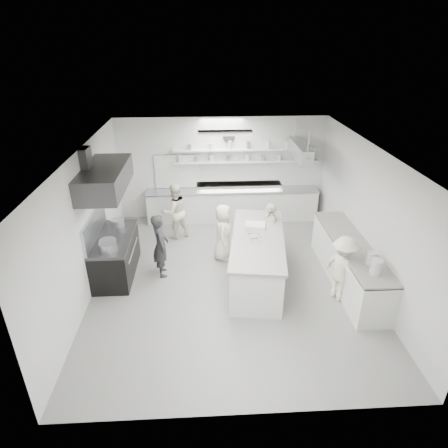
{
  "coord_description": "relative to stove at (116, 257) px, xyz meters",
  "views": [
    {
      "loc": [
        -0.54,
        -7.32,
        5.03
      ],
      "look_at": [
        -0.1,
        0.6,
        1.12
      ],
      "focal_mm": 30.81,
      "sensor_mm": 36.0,
      "label": 1
    }
  ],
  "objects": [
    {
      "name": "cook_stove",
      "position": [
        1.05,
        -0.08,
        0.31
      ],
      "size": [
        0.46,
        0.61,
        1.51
      ],
      "primitive_type": "imported",
      "rotation": [
        0.0,
        0.0,
        1.77
      ],
      "color": "#2A2A2D",
      "rests_on": "floor"
    },
    {
      "name": "wall_back",
      "position": [
        2.6,
        3.1,
        1.05
      ],
      "size": [
        6.0,
        0.04,
        3.0
      ],
      "primitive_type": "cube",
      "color": "silver",
      "rests_on": "floor"
    },
    {
      "name": "light_fixture_rear",
      "position": [
        2.6,
        1.4,
        2.49
      ],
      "size": [
        1.3,
        0.25,
        0.1
      ],
      "primitive_type": "cube",
      "color": "silver",
      "rests_on": "ceiling"
    },
    {
      "name": "exhaust_hood",
      "position": [
        0.0,
        -0.0,
        1.9
      ],
      "size": [
        0.85,
        2.0,
        0.5
      ],
      "primitive_type": "cube",
      "color": "#3A393C",
      "rests_on": "wall_left"
    },
    {
      "name": "cook_island_right",
      "position": [
        3.64,
        0.48,
        0.3
      ],
      "size": [
        0.47,
        0.91,
        1.49
      ],
      "primitive_type": "imported",
      "rotation": [
        0.0,
        0.0,
        -1.7
      ],
      "color": "white",
      "rests_on": "floor"
    },
    {
      "name": "pot_rack",
      "position": [
        4.6,
        2.0,
        1.85
      ],
      "size": [
        0.3,
        1.6,
        0.4
      ],
      "primitive_type": "cube",
      "color": "#A6AAB4",
      "rests_on": "ceiling"
    },
    {
      "name": "bowl_island_b",
      "position": [
        3.15,
        -0.54,
        0.61
      ],
      "size": [
        0.26,
        0.26,
        0.07
      ],
      "primitive_type": "imported",
      "rotation": [
        0.0,
        0.0,
        0.26
      ],
      "color": "silver",
      "rests_on": "prep_island"
    },
    {
      "name": "bowl_island_a",
      "position": [
        3.14,
        -0.34,
        0.62
      ],
      "size": [
        0.33,
        0.33,
        0.07
      ],
      "primitive_type": "imported",
      "rotation": [
        0.0,
        0.0,
        0.22
      ],
      "color": "#A6AAB4",
      "rests_on": "prep_island"
    },
    {
      "name": "back_counter",
      "position": [
        2.9,
        2.8,
        0.01
      ],
      "size": [
        5.0,
        0.6,
        0.92
      ],
      "primitive_type": "cube",
      "color": "silver",
      "rests_on": "floor"
    },
    {
      "name": "stove_pot",
      "position": [
        0.0,
        -0.47,
        0.58
      ],
      "size": [
        0.36,
        0.36,
        0.23
      ],
      "primitive_type": "cylinder",
      "color": "#A6AAB4",
      "rests_on": "stove"
    },
    {
      "name": "cook_back",
      "position": [
        1.27,
        1.75,
        0.32
      ],
      "size": [
        0.94,
        0.87,
        1.55
      ],
      "primitive_type": "imported",
      "rotation": [
        0.0,
        0.0,
        -2.64
      ],
      "color": "white",
      "rests_on": "floor"
    },
    {
      "name": "bowl_right",
      "position": [
        5.18,
        -0.65,
        0.52
      ],
      "size": [
        0.27,
        0.27,
        0.05
      ],
      "primitive_type": "imported",
      "rotation": [
        0.0,
        0.0,
        0.26
      ],
      "color": "silver",
      "rests_on": "right_counter"
    },
    {
      "name": "prep_island",
      "position": [
        3.21,
        -0.41,
        0.07
      ],
      "size": [
        1.43,
        2.92,
        1.03
      ],
      "primitive_type": "cube",
      "rotation": [
        0.0,
        0.0,
        -0.14
      ],
      "color": "silver",
      "rests_on": "floor"
    },
    {
      "name": "shelf_upper",
      "position": [
        3.3,
        2.97,
        1.65
      ],
      "size": [
        4.2,
        0.26,
        0.04
      ],
      "primitive_type": "cube",
      "color": "silver",
      "rests_on": "wall_back"
    },
    {
      "name": "stove",
      "position": [
        0.0,
        0.0,
        0.0
      ],
      "size": [
        0.8,
        1.8,
        0.9
      ],
      "primitive_type": "cube",
      "color": "black",
      "rests_on": "floor"
    },
    {
      "name": "cook_island_left",
      "position": [
        2.5,
        0.58,
        0.26
      ],
      "size": [
        0.55,
        0.75,
        1.43
      ],
      "primitive_type": "imported",
      "rotation": [
        0.0,
        0.0,
        1.43
      ],
      "color": "white",
      "rests_on": "floor"
    },
    {
      "name": "pass_through_window",
      "position": [
        1.3,
        3.08,
        1.0
      ],
      "size": [
        1.3,
        0.04,
        1.0
      ],
      "primitive_type": "cube",
      "color": "black",
      "rests_on": "wall_back"
    },
    {
      "name": "light_fixture_front",
      "position": [
        2.6,
        -2.2,
        2.49
      ],
      "size": [
        1.3,
        0.25,
        0.1
      ],
      "primitive_type": "cube",
      "color": "silver",
      "rests_on": "ceiling"
    },
    {
      "name": "right_counter",
      "position": [
        5.25,
        -0.6,
        0.02
      ],
      "size": [
        0.74,
        3.3,
        0.94
      ],
      "primitive_type": "cube",
      "color": "silver",
      "rests_on": "floor"
    },
    {
      "name": "wall_right",
      "position": [
        5.6,
        -0.4,
        1.05
      ],
      "size": [
        0.04,
        7.0,
        3.0
      ],
      "primitive_type": "cube",
      "color": "silver",
      "rests_on": "floor"
    },
    {
      "name": "wall_clock",
      "position": [
        2.8,
        3.06,
        2.0
      ],
      "size": [
        0.32,
        0.05,
        0.32
      ],
      "primitive_type": "cylinder",
      "rotation": [
        1.57,
        0.0,
        0.0
      ],
      "color": "white",
      "rests_on": "wall_back"
    },
    {
      "name": "cook_right",
      "position": [
        4.87,
        -1.21,
        0.28
      ],
      "size": [
        0.88,
        1.08,
        1.45
      ],
      "primitive_type": "imported",
      "rotation": [
        0.0,
        0.0,
        2.01
      ],
      "color": "white",
      "rests_on": "floor"
    },
    {
      "name": "shelf_lower",
      "position": [
        3.3,
        2.97,
        1.3
      ],
      "size": [
        4.2,
        0.26,
        0.04
      ],
      "primitive_type": "cube",
      "color": "silver",
      "rests_on": "wall_back"
    },
    {
      "name": "wall_front",
      "position": [
        2.6,
        -3.9,
        1.05
      ],
      "size": [
        6.0,
        0.04,
        3.0
      ],
      "primitive_type": "cube",
      "color": "silver",
      "rests_on": "floor"
    },
    {
      "name": "floor",
      "position": [
        2.6,
        -0.4,
        -0.46
      ],
      "size": [
        6.0,
        7.0,
        0.02
      ],
      "primitive_type": "cube",
      "color": "#989898",
      "rests_on": "ground"
    },
    {
      "name": "ceiling",
      "position": [
        2.6,
        -0.4,
        2.56
      ],
      "size": [
        6.0,
        7.0,
        0.02
      ],
      "primitive_type": "cube",
      "color": "silver",
      "rests_on": "wall_back"
    },
    {
      "name": "wall_left",
      "position": [
        -0.4,
        -0.4,
        1.05
      ],
      "size": [
        0.04,
        7.0,
        3.0
      ],
      "primitive_type": "cube",
      "color": "silver",
      "rests_on": "floor"
    }
  ]
}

